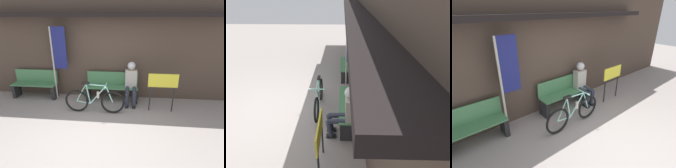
# 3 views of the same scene
# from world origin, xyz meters

# --- Properties ---
(ground_plane) EXTENTS (24.00, 24.00, 0.00)m
(ground_plane) POSITION_xyz_m (0.00, 0.00, 0.00)
(ground_plane) COLOR gray
(storefront_wall) EXTENTS (12.00, 0.56, 3.20)m
(storefront_wall) POSITION_xyz_m (0.00, 2.27, 1.66)
(storefront_wall) COLOR #4C3D33
(storefront_wall) RESTS_ON ground_plane
(park_bench_near) EXTENTS (1.56, 0.42, 0.87)m
(park_bench_near) POSITION_xyz_m (0.22, 1.95, 0.41)
(park_bench_near) COLOR #477F51
(park_bench_near) RESTS_ON ground_plane
(bicycle) EXTENTS (1.61, 0.40, 0.86)m
(bicycle) POSITION_xyz_m (-0.17, 1.14, 0.35)
(bicycle) COLOR black
(bicycle) RESTS_ON ground_plane
(person_seated) EXTENTS (0.34, 0.64, 1.24)m
(person_seated) POSITION_xyz_m (0.79, 1.84, 0.71)
(person_seated) COLOR #2D3342
(person_seated) RESTS_ON ground_plane
(park_bench_far) EXTENTS (1.38, 0.42, 0.87)m
(park_bench_far) POSITION_xyz_m (-2.24, 1.95, 0.40)
(park_bench_far) COLOR #477F51
(park_bench_far) RESTS_ON ground_plane
(banner_pole) EXTENTS (0.45, 0.05, 2.19)m
(banner_pole) POSITION_xyz_m (-1.39, 1.89, 1.41)
(banner_pole) COLOR #B7B2A8
(banner_pole) RESTS_ON ground_plane
(signboard) EXTENTS (0.77, 0.04, 1.07)m
(signboard) POSITION_xyz_m (1.61, 1.38, 0.79)
(signboard) COLOR #232326
(signboard) RESTS_ON ground_plane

